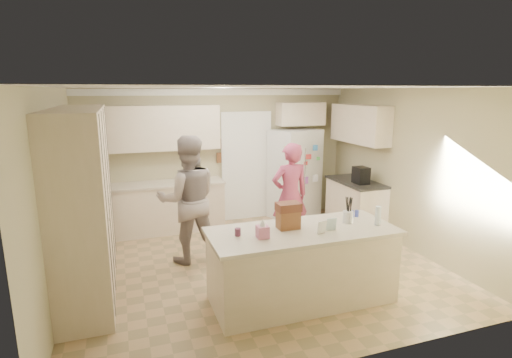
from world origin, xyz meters
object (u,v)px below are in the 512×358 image
object	(u,v)px
dollhouse_body	(288,220)
teen_boy	(188,200)
teen_girl	(290,196)
island_base	(302,267)
refrigerator	(295,174)
utensil_crock	(348,217)
coffee_maker	(361,175)
tissue_box	(263,232)

from	to	relation	value
dollhouse_body	teen_boy	size ratio (longest dim) A/B	0.13
dollhouse_body	teen_girl	world-z (taller)	teen_girl
island_base	teen_girl	world-z (taller)	teen_girl
teen_girl	refrigerator	bearing A→B (deg)	-118.88
utensil_crock	teen_girl	size ratio (longest dim) A/B	0.09
refrigerator	teen_boy	distance (m)	2.83
refrigerator	island_base	distance (m)	3.43
teen_boy	teen_girl	bearing A→B (deg)	-176.43
teen_girl	coffee_maker	bearing A→B (deg)	-173.16
coffee_maker	teen_girl	size ratio (longest dim) A/B	0.17
coffee_maker	teen_boy	size ratio (longest dim) A/B	0.16
refrigerator	utensil_crock	world-z (taller)	refrigerator
teen_girl	dollhouse_body	bearing A→B (deg)	63.53
utensil_crock	teen_boy	distance (m)	2.37
coffee_maker	utensil_crock	distance (m)	2.32
refrigerator	teen_boy	size ratio (longest dim) A/B	0.93
refrigerator	dollhouse_body	bearing A→B (deg)	-135.50
coffee_maker	tissue_box	size ratio (longest dim) A/B	2.14
tissue_box	dollhouse_body	bearing A→B (deg)	26.57
coffee_maker	dollhouse_body	distance (m)	2.84
coffee_maker	tissue_box	world-z (taller)	coffee_maker
tissue_box	teen_girl	distance (m)	2.09
coffee_maker	utensil_crock	bearing A→B (deg)	-127.12
utensil_crock	teen_boy	world-z (taller)	teen_boy
coffee_maker	utensil_crock	world-z (taller)	coffee_maker
dollhouse_body	teen_boy	bearing A→B (deg)	121.71
island_base	tissue_box	size ratio (longest dim) A/B	15.71
teen_boy	tissue_box	bearing A→B (deg)	110.46
island_base	utensil_crock	size ratio (longest dim) A/B	14.67
island_base	tissue_box	world-z (taller)	tissue_box
island_base	teen_girl	xyz separation A→B (m)	(0.56, 1.67, 0.43)
refrigerator	island_base	size ratio (longest dim) A/B	0.82
dollhouse_body	coffee_maker	bearing A→B (deg)	39.29
island_base	utensil_crock	world-z (taller)	utensil_crock
island_base	utensil_crock	xyz separation A→B (m)	(0.65, 0.05, 0.56)
refrigerator	utensil_crock	size ratio (longest dim) A/B	12.00
coffee_maker	utensil_crock	xyz separation A→B (m)	(-1.40, -1.85, -0.07)
island_base	tissue_box	distance (m)	0.79
refrigerator	dollhouse_body	distance (m)	3.37
coffee_maker	island_base	xyz separation A→B (m)	(-2.05, -1.90, -0.63)
teen_boy	teen_girl	xyz separation A→B (m)	(1.67, 0.02, -0.09)
teen_girl	utensil_crock	bearing A→B (deg)	91.08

